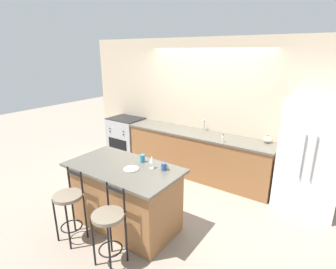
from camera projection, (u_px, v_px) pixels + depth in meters
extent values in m
plane|color=gray|center=(188.00, 181.00, 5.13)|extent=(18.00, 18.00, 0.00)
cube|color=beige|center=(207.00, 108.00, 5.28)|extent=(6.00, 0.07, 2.70)
cube|color=#936038|center=(198.00, 155.00, 5.30)|extent=(2.99, 0.65, 0.87)
cube|color=#5B564C|center=(199.00, 134.00, 5.16)|extent=(3.02, 0.69, 0.03)
cube|color=black|center=(199.00, 133.00, 5.16)|extent=(0.56, 0.36, 0.01)
cylinder|color=#ADAFB5|center=(204.00, 125.00, 5.29)|extent=(0.02, 0.02, 0.22)
cylinder|color=#ADAFB5|center=(203.00, 121.00, 5.22)|extent=(0.02, 0.12, 0.02)
cube|color=#936038|center=(125.00, 197.00, 3.74)|extent=(1.50, 0.76, 0.90)
cube|color=#5B564C|center=(123.00, 168.00, 3.60)|extent=(1.62, 0.88, 0.03)
cube|color=white|center=(311.00, 156.00, 4.06)|extent=(0.88, 0.69, 1.79)
cylinder|color=#939399|center=(303.00, 157.00, 3.79)|extent=(0.02, 0.02, 0.68)
cylinder|color=#939399|center=(314.00, 159.00, 3.71)|extent=(0.02, 0.02, 0.68)
cube|color=#ADAFB5|center=(127.00, 137.00, 6.34)|extent=(0.77, 0.63, 0.91)
cube|color=black|center=(117.00, 145.00, 6.12)|extent=(0.56, 0.01, 0.29)
cube|color=black|center=(126.00, 118.00, 6.20)|extent=(0.77, 0.63, 0.02)
cylinder|color=black|center=(110.00, 129.00, 6.12)|extent=(0.03, 0.02, 0.03)
cylinder|color=black|center=(123.00, 132.00, 5.89)|extent=(0.03, 0.02, 0.03)
cylinder|color=black|center=(110.00, 132.00, 6.14)|extent=(0.03, 0.02, 0.03)
cylinder|color=black|center=(123.00, 135.00, 5.91)|extent=(0.03, 0.02, 0.03)
cylinder|color=black|center=(56.00, 220.00, 3.44)|extent=(0.02, 0.02, 0.64)
cylinder|color=black|center=(68.00, 228.00, 3.29)|extent=(0.02, 0.02, 0.64)
cylinder|color=black|center=(73.00, 211.00, 3.65)|extent=(0.02, 0.02, 0.64)
cylinder|color=black|center=(86.00, 217.00, 3.50)|extent=(0.02, 0.02, 0.64)
torus|color=black|center=(72.00, 226.00, 3.51)|extent=(0.29, 0.29, 0.02)
cylinder|color=#7F705B|center=(68.00, 196.00, 3.37)|extent=(0.37, 0.37, 0.04)
cylinder|color=black|center=(69.00, 177.00, 3.49)|extent=(0.02, 0.02, 0.31)
cylinder|color=black|center=(82.00, 183.00, 3.35)|extent=(0.02, 0.02, 0.31)
cube|color=black|center=(74.00, 173.00, 3.39)|extent=(0.27, 0.02, 0.04)
cylinder|color=black|center=(93.00, 243.00, 3.04)|extent=(0.02, 0.02, 0.64)
cylinder|color=black|center=(110.00, 253.00, 2.89)|extent=(0.02, 0.02, 0.64)
cylinder|color=black|center=(110.00, 230.00, 3.25)|extent=(0.02, 0.02, 0.64)
cylinder|color=black|center=(126.00, 239.00, 3.10)|extent=(0.02, 0.02, 0.64)
torus|color=black|center=(111.00, 249.00, 3.11)|extent=(0.29, 0.29, 0.02)
cylinder|color=#7F705B|center=(108.00, 216.00, 2.97)|extent=(0.37, 0.37, 0.04)
cylinder|color=black|center=(107.00, 194.00, 3.09)|extent=(0.02, 0.02, 0.31)
cylinder|color=black|center=(124.00, 201.00, 2.95)|extent=(0.02, 0.02, 0.31)
cube|color=black|center=(115.00, 190.00, 2.99)|extent=(0.27, 0.02, 0.04)
cylinder|color=beige|center=(131.00, 169.00, 3.50)|extent=(0.21, 0.21, 0.01)
torus|color=beige|center=(131.00, 169.00, 3.50)|extent=(0.20, 0.20, 0.01)
cylinder|color=white|center=(152.00, 168.00, 3.54)|extent=(0.06, 0.06, 0.00)
cylinder|color=white|center=(152.00, 165.00, 3.52)|extent=(0.01, 0.01, 0.08)
cone|color=white|center=(152.00, 159.00, 3.50)|extent=(0.07, 0.07, 0.10)
cylinder|color=#335689|center=(164.00, 167.00, 3.47)|extent=(0.08, 0.08, 0.10)
torus|color=#335689|center=(166.00, 167.00, 3.45)|extent=(0.07, 0.01, 0.07)
cylinder|color=teal|center=(142.00, 158.00, 3.72)|extent=(0.07, 0.07, 0.11)
ellipsoid|color=beige|center=(268.00, 140.00, 4.58)|extent=(0.14, 0.14, 0.11)
cylinder|color=brown|center=(268.00, 136.00, 4.56)|extent=(0.02, 0.02, 0.02)
cylinder|color=silver|center=(223.00, 139.00, 4.63)|extent=(0.05, 0.05, 0.11)
cylinder|color=black|center=(223.00, 135.00, 4.60)|extent=(0.02, 0.02, 0.03)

